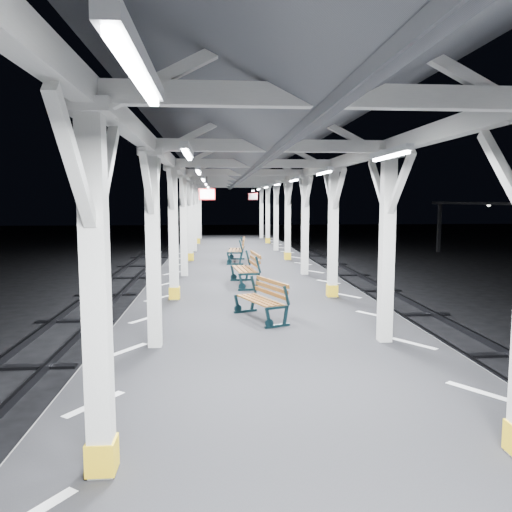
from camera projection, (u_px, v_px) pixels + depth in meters
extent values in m
plane|color=black|center=(261.00, 362.00, 10.75)|extent=(120.00, 120.00, 0.00)
cube|color=black|center=(261.00, 340.00, 10.70)|extent=(6.00, 50.00, 1.00)
cube|color=silver|center=(145.00, 319.00, 10.45)|extent=(1.00, 48.00, 0.01)
cube|color=silver|center=(374.00, 315.00, 10.84)|extent=(1.00, 48.00, 0.01)
cube|color=#2D2D33|center=(49.00, 364.00, 10.39)|extent=(0.08, 60.00, 0.16)
cube|color=black|center=(22.00, 367.00, 10.35)|extent=(2.20, 0.22, 0.06)
cube|color=#2D2D33|center=(460.00, 354.00, 11.10)|extent=(0.08, 60.00, 0.16)
cube|color=#2D2D33|center=(507.00, 352.00, 11.19)|extent=(0.08, 60.00, 0.16)
cube|color=black|center=(484.00, 355.00, 11.15)|extent=(2.20, 0.22, 0.06)
cube|color=silver|center=(96.00, 302.00, 4.36)|extent=(0.22, 0.22, 3.20)
cube|color=silver|center=(89.00, 107.00, 4.18)|extent=(0.40, 0.40, 0.12)
cube|color=yellow|center=(102.00, 455.00, 4.52)|extent=(0.26, 0.26, 0.30)
cube|color=silver|center=(106.00, 172.00, 4.78)|extent=(0.10, 0.99, 0.99)
cube|color=silver|center=(73.00, 164.00, 3.69)|extent=(0.10, 0.99, 0.99)
cube|color=silver|center=(153.00, 253.00, 8.32)|extent=(0.22, 0.22, 3.20)
cube|color=silver|center=(151.00, 152.00, 8.14)|extent=(0.40, 0.40, 0.12)
cube|color=silver|center=(156.00, 185.00, 8.74)|extent=(0.10, 0.99, 0.99)
cube|color=silver|center=(147.00, 183.00, 7.65)|extent=(0.10, 0.99, 0.99)
cube|color=silver|center=(173.00, 236.00, 12.29)|extent=(0.22, 0.22, 3.20)
cube|color=silver|center=(172.00, 168.00, 12.10)|extent=(0.40, 0.40, 0.12)
cube|color=yellow|center=(174.00, 293.00, 12.44)|extent=(0.26, 0.26, 0.30)
cube|color=silver|center=(174.00, 190.00, 12.70)|extent=(0.10, 0.99, 0.99)
cube|color=silver|center=(171.00, 189.00, 11.61)|extent=(0.10, 0.99, 0.99)
cube|color=silver|center=(184.00, 227.00, 16.25)|extent=(0.22, 0.22, 3.20)
cube|color=silver|center=(183.00, 176.00, 16.06)|extent=(0.40, 0.40, 0.12)
cube|color=silver|center=(184.00, 192.00, 16.66)|extent=(0.10, 0.99, 0.99)
cube|color=silver|center=(182.00, 191.00, 15.57)|extent=(0.10, 0.99, 0.99)
cube|color=silver|center=(190.00, 222.00, 20.21)|extent=(0.22, 0.22, 3.20)
cube|color=silver|center=(189.00, 181.00, 20.02)|extent=(0.40, 0.40, 0.12)
cube|color=yellow|center=(191.00, 257.00, 20.37)|extent=(0.26, 0.26, 0.30)
cube|color=silver|center=(190.00, 194.00, 20.63)|extent=(0.10, 0.99, 0.99)
cube|color=silver|center=(189.00, 193.00, 19.54)|extent=(0.10, 0.99, 0.99)
cube|color=silver|center=(194.00, 218.00, 24.17)|extent=(0.22, 0.22, 3.20)
cube|color=silver|center=(194.00, 184.00, 23.99)|extent=(0.40, 0.40, 0.12)
cube|color=silver|center=(194.00, 195.00, 24.59)|extent=(0.10, 0.99, 0.99)
cube|color=silver|center=(193.00, 194.00, 23.50)|extent=(0.10, 0.99, 0.99)
cube|color=silver|center=(197.00, 216.00, 28.13)|extent=(0.22, 0.22, 3.20)
cube|color=silver|center=(197.00, 186.00, 27.95)|extent=(0.40, 0.40, 0.12)
cube|color=yellow|center=(198.00, 241.00, 28.29)|extent=(0.26, 0.26, 0.30)
cube|color=silver|center=(197.00, 195.00, 28.55)|extent=(0.10, 0.99, 0.99)
cube|color=silver|center=(197.00, 195.00, 27.46)|extent=(0.10, 0.99, 0.99)
cube|color=silver|center=(200.00, 214.00, 32.10)|extent=(0.22, 0.22, 3.20)
cube|color=silver|center=(199.00, 188.00, 31.91)|extent=(0.40, 0.40, 0.12)
cube|color=silver|center=(200.00, 196.00, 32.51)|extent=(0.10, 0.99, 0.99)
cube|color=silver|center=(199.00, 196.00, 31.42)|extent=(0.10, 0.99, 0.99)
cube|color=silver|center=(505.00, 174.00, 5.10)|extent=(0.10, 0.99, 0.99)
cube|color=silver|center=(387.00, 251.00, 8.64)|extent=(0.22, 0.22, 3.20)
cube|color=silver|center=(390.00, 154.00, 8.46)|extent=(0.40, 0.40, 0.12)
cube|color=silver|center=(378.00, 185.00, 9.06)|extent=(0.10, 0.99, 0.99)
cube|color=silver|center=(401.00, 183.00, 7.97)|extent=(0.10, 0.99, 0.99)
cube|color=silver|center=(333.00, 235.00, 12.60)|extent=(0.22, 0.22, 3.20)
cube|color=silver|center=(334.00, 169.00, 12.42)|extent=(0.40, 0.40, 0.12)
cube|color=yellow|center=(332.00, 290.00, 12.76)|extent=(0.26, 0.26, 0.30)
cube|color=silver|center=(329.00, 190.00, 13.02)|extent=(0.10, 0.99, 0.99)
cube|color=silver|center=(339.00, 189.00, 11.93)|extent=(0.10, 0.99, 0.99)
cube|color=silver|center=(305.00, 227.00, 16.57)|extent=(0.22, 0.22, 3.20)
cube|color=silver|center=(306.00, 176.00, 16.38)|extent=(0.40, 0.40, 0.12)
cube|color=silver|center=(302.00, 192.00, 16.98)|extent=(0.10, 0.99, 0.99)
cube|color=silver|center=(308.00, 192.00, 15.89)|extent=(0.10, 0.99, 0.99)
cube|color=silver|center=(288.00, 222.00, 20.53)|extent=(0.22, 0.22, 3.20)
cube|color=silver|center=(288.00, 181.00, 20.34)|extent=(0.40, 0.40, 0.12)
cube|color=yellow|center=(288.00, 256.00, 20.69)|extent=(0.26, 0.26, 0.30)
cube|color=silver|center=(286.00, 194.00, 20.94)|extent=(0.10, 0.99, 0.99)
cube|color=silver|center=(290.00, 193.00, 19.85)|extent=(0.10, 0.99, 0.99)
cube|color=silver|center=(276.00, 218.00, 24.49)|extent=(0.22, 0.22, 3.20)
cube|color=silver|center=(276.00, 184.00, 24.30)|extent=(0.40, 0.40, 0.12)
cube|color=silver|center=(275.00, 195.00, 24.91)|extent=(0.10, 0.99, 0.99)
cube|color=silver|center=(278.00, 194.00, 23.82)|extent=(0.10, 0.99, 0.99)
cube|color=silver|center=(268.00, 216.00, 28.45)|extent=(0.22, 0.22, 3.20)
cube|color=silver|center=(268.00, 186.00, 28.27)|extent=(0.40, 0.40, 0.12)
cube|color=yellow|center=(268.00, 240.00, 28.61)|extent=(0.26, 0.26, 0.30)
cube|color=silver|center=(267.00, 195.00, 28.87)|extent=(0.10, 0.99, 0.99)
cube|color=silver|center=(269.00, 195.00, 27.78)|extent=(0.10, 0.99, 0.99)
cube|color=silver|center=(261.00, 214.00, 32.41)|extent=(0.22, 0.22, 3.20)
cube|color=silver|center=(261.00, 188.00, 32.23)|extent=(0.40, 0.40, 0.12)
cube|color=silver|center=(261.00, 196.00, 32.83)|extent=(0.10, 0.99, 0.99)
cube|color=silver|center=(262.00, 196.00, 31.74)|extent=(0.10, 0.99, 0.99)
cube|color=silver|center=(164.00, 156.00, 10.11)|extent=(0.18, 48.00, 0.24)
cube|color=silver|center=(357.00, 157.00, 10.42)|extent=(0.18, 48.00, 0.24)
cube|color=silver|center=(325.00, 96.00, 4.32)|extent=(4.20, 0.14, 0.20)
cube|color=silver|center=(273.00, 146.00, 8.28)|extent=(4.20, 0.14, 0.20)
cube|color=silver|center=(254.00, 163.00, 12.25)|extent=(4.20, 0.14, 0.20)
cube|color=silver|center=(245.00, 172.00, 16.21)|extent=(4.20, 0.14, 0.20)
cube|color=silver|center=(239.00, 178.00, 20.17)|extent=(4.20, 0.14, 0.20)
cube|color=silver|center=(235.00, 181.00, 24.13)|extent=(4.20, 0.14, 0.20)
cube|color=silver|center=(233.00, 184.00, 28.09)|extent=(4.20, 0.14, 0.20)
cube|color=silver|center=(230.00, 186.00, 32.06)|extent=(4.20, 0.14, 0.20)
cube|color=silver|center=(262.00, 111.00, 10.16)|extent=(0.16, 48.00, 0.20)
cube|color=#45474C|center=(198.00, 129.00, 10.10)|extent=(2.80, 49.00, 1.45)
cube|color=#45474C|center=(324.00, 130.00, 10.31)|extent=(2.80, 49.00, 1.45)
cube|color=silver|center=(137.00, 64.00, 2.27)|extent=(0.10, 1.35, 0.08)
cube|color=white|center=(138.00, 75.00, 2.27)|extent=(0.05, 1.25, 0.05)
cube|color=silver|center=(187.00, 150.00, 6.23)|extent=(0.10, 1.35, 0.08)
cube|color=white|center=(187.00, 155.00, 6.24)|extent=(0.05, 1.25, 0.05)
cube|color=silver|center=(198.00, 170.00, 10.19)|extent=(0.10, 1.35, 0.08)
cube|color=white|center=(198.00, 172.00, 10.20)|extent=(0.05, 1.25, 0.05)
cube|color=silver|center=(203.00, 178.00, 14.15)|extent=(0.10, 1.35, 0.08)
cube|color=white|center=(203.00, 180.00, 14.16)|extent=(0.05, 1.25, 0.05)
cube|color=silver|center=(206.00, 183.00, 18.12)|extent=(0.10, 1.35, 0.08)
cube|color=white|center=(206.00, 184.00, 18.12)|extent=(0.05, 1.25, 0.05)
cube|color=silver|center=(208.00, 186.00, 22.08)|extent=(0.10, 1.35, 0.08)
cube|color=white|center=(208.00, 187.00, 22.09)|extent=(0.05, 1.25, 0.05)
cube|color=silver|center=(209.00, 188.00, 26.04)|extent=(0.10, 1.35, 0.08)
cube|color=white|center=(209.00, 189.00, 26.05)|extent=(0.05, 1.25, 0.05)
cube|color=silver|center=(210.00, 190.00, 30.00)|extent=(0.10, 1.35, 0.08)
cube|color=white|center=(210.00, 191.00, 30.01)|extent=(0.05, 1.25, 0.05)
cube|color=silver|center=(390.00, 152.00, 6.44)|extent=(0.10, 1.35, 0.08)
cube|color=white|center=(390.00, 156.00, 6.44)|extent=(0.05, 1.25, 0.05)
cube|color=silver|center=(324.00, 170.00, 10.40)|extent=(0.10, 1.35, 0.08)
cube|color=white|center=(324.00, 173.00, 10.40)|extent=(0.05, 1.25, 0.05)
cube|color=silver|center=(294.00, 179.00, 14.36)|extent=(0.10, 1.35, 0.08)
cube|color=white|center=(294.00, 180.00, 14.37)|extent=(0.05, 1.25, 0.05)
cube|color=silver|center=(277.00, 183.00, 18.32)|extent=(0.10, 1.35, 0.08)
cube|color=white|center=(277.00, 185.00, 18.33)|extent=(0.05, 1.25, 0.05)
cube|color=silver|center=(266.00, 186.00, 22.29)|extent=(0.10, 1.35, 0.08)
cube|color=white|center=(266.00, 187.00, 22.29)|extent=(0.05, 1.25, 0.05)
cube|color=silver|center=(259.00, 188.00, 26.25)|extent=(0.10, 1.35, 0.08)
cube|color=white|center=(259.00, 189.00, 26.25)|extent=(0.05, 1.25, 0.05)
cube|color=silver|center=(253.00, 190.00, 30.21)|extent=(0.10, 1.35, 0.08)
cube|color=white|center=(253.00, 191.00, 30.22)|extent=(0.05, 1.25, 0.05)
cylinder|color=black|center=(207.00, 182.00, 15.25)|extent=(0.02, 0.02, 0.36)
cube|color=red|center=(207.00, 194.00, 15.29)|extent=(0.50, 0.03, 0.35)
cube|color=white|center=(207.00, 194.00, 15.29)|extent=(0.44, 0.04, 0.29)
cylinder|color=black|center=(253.00, 190.00, 25.81)|extent=(0.02, 0.02, 0.36)
cube|color=red|center=(253.00, 197.00, 25.85)|extent=(0.50, 0.03, 0.35)
cube|color=white|center=(253.00, 197.00, 25.85)|extent=(0.44, 0.05, 0.29)
cube|color=black|center=(439.00, 228.00, 33.47)|extent=(0.20, 0.20, 3.30)
sphere|color=silver|center=(489.00, 205.00, 27.36)|extent=(0.20, 0.20, 0.20)
sphere|color=silver|center=(440.00, 204.00, 33.30)|extent=(0.20, 0.20, 0.20)
cube|color=black|center=(277.00, 326.00, 9.77)|extent=(0.53, 0.26, 0.05)
cube|color=black|center=(268.00, 318.00, 9.66)|extent=(0.15, 0.10, 0.42)
cube|color=black|center=(286.00, 316.00, 9.83)|extent=(0.14, 0.09, 0.42)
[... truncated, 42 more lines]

